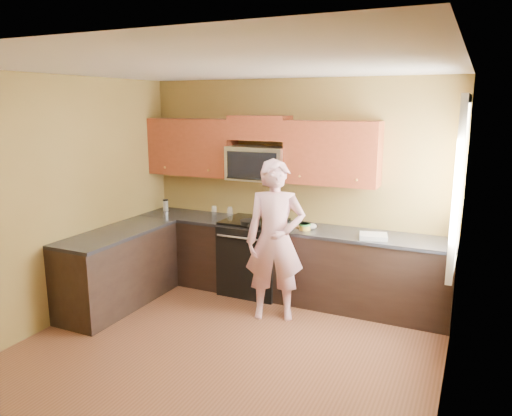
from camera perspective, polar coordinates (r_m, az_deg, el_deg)
The scene contains 26 objects.
floor at distance 4.90m, azimuth -4.50°, elevation -17.09°, with size 4.00×4.00×0.00m, color brown.
ceiling at distance 4.28m, azimuth -5.12°, elevation 16.25°, with size 4.00×4.00×0.00m, color white.
wall_back at distance 6.18m, azimuth 4.43°, elevation 2.44°, with size 4.00×4.00×0.00m, color brown.
wall_front at distance 2.92m, azimuth -24.89°, elevation -9.93°, with size 4.00×4.00×0.00m, color brown.
wall_left at distance 5.65m, azimuth -22.72°, elevation 0.59°, with size 4.00×4.00×0.00m, color brown.
wall_right at distance 3.85m, azimuth 22.12°, elevation -4.45°, with size 4.00×4.00×0.00m, color brown.
cabinet_back_run at distance 6.13m, azimuth 3.29°, elevation -6.41°, with size 4.00×0.60×0.88m, color black.
cabinet_left_run at distance 6.08m, azimuth -15.91°, elevation -7.02°, with size 0.60×1.60×0.88m, color black.
countertop_back at distance 5.99m, azimuth 3.31°, elevation -2.26°, with size 4.00×0.62×0.04m, color black.
countertop_left at distance 5.95m, azimuth -16.09°, elevation -2.84°, with size 0.62×1.60×0.04m, color black.
stove at distance 6.25m, azimuth -0.21°, elevation -5.69°, with size 0.76×0.65×0.95m, color black, non-canonical shape.
microwave at distance 6.13m, azimuth 0.28°, elevation 3.35°, with size 0.76×0.40×0.42m, color silver, non-canonical shape.
upper_cab_left at distance 6.63m, azimuth -7.41°, elevation 3.92°, with size 1.22×0.33×0.75m, color maroon, non-canonical shape.
upper_cab_right at distance 5.84m, azimuth 8.84°, elevation 2.76°, with size 1.12×0.33×0.75m, color maroon, non-canonical shape.
upper_cab_over_mw at distance 6.10m, azimuth 0.42°, elevation 9.44°, with size 0.76×0.33×0.30m, color maroon.
window at distance 4.96m, azimuth 22.96°, elevation 2.61°, with size 0.06×1.06×1.66m, color white, non-canonical shape.
woman at distance 5.39m, azimuth 2.27°, elevation -3.85°, with size 0.66×0.43×1.81m, color #DB6D87.
frying_pan at distance 5.90m, azimuth -0.67°, elevation -1.95°, with size 0.25×0.43×0.06m, color black, non-canonical shape.
butter_tub at distance 5.80m, azimuth 5.78°, elevation -2.57°, with size 0.14×0.14×0.10m, color gold, non-canonical shape.
toast_slice at distance 5.92m, azimuth 4.91°, elevation -2.18°, with size 0.11×0.11×0.01m, color #B27F47.
napkin_a at distance 5.84m, azimuth 3.92°, elevation -2.15°, with size 0.11×0.12×0.06m, color silver.
napkin_b at distance 5.84m, azimuth 6.58°, elevation -2.16°, with size 0.12×0.13×0.07m, color silver.
dish_towel at distance 5.56m, azimuth 13.67°, elevation -3.26°, with size 0.30×0.24×0.05m, color silver.
travel_mug at distance 6.91m, azimuth -10.58°, elevation -0.32°, with size 0.08×0.08×0.16m, color silver, non-canonical shape.
glass_b at distance 6.56m, azimuth -4.96°, elevation -0.29°, with size 0.07×0.07×0.12m, color silver.
glass_c at distance 6.48m, azimuth -3.09°, elevation -0.42°, with size 0.07×0.07×0.12m, color silver.
Camera 1 is at (2.13, -3.71, 2.39)m, focal length 33.94 mm.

